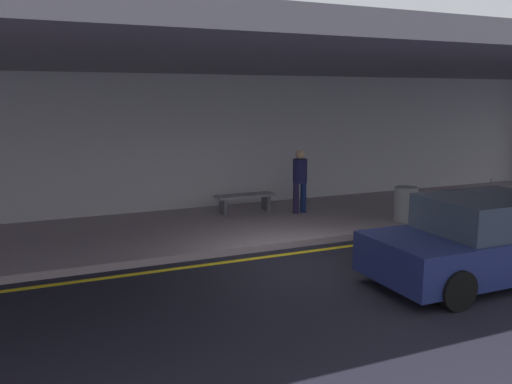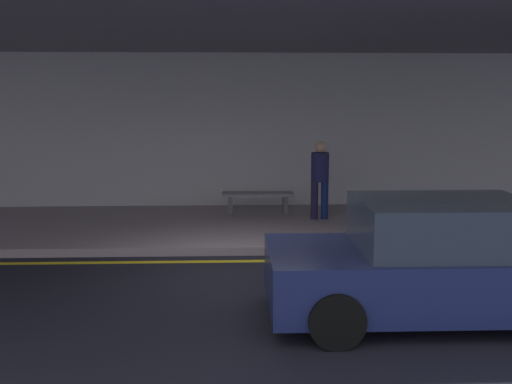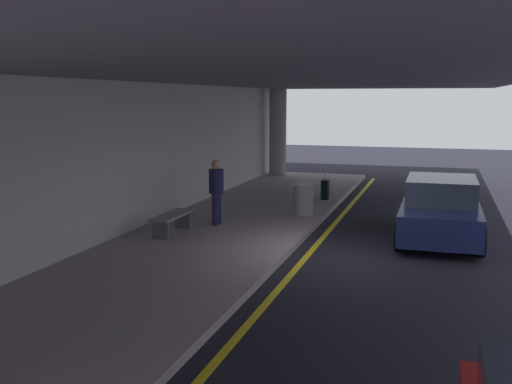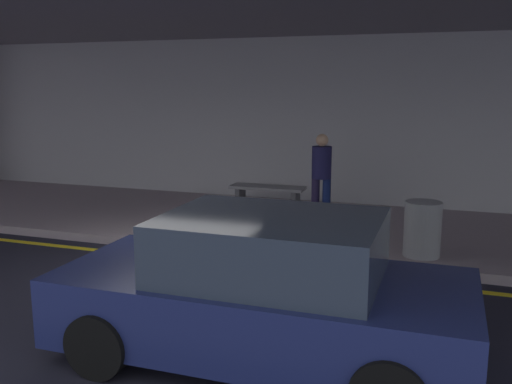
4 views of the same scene
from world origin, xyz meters
name	(u,v)px [view 3 (image 3 of 4)]	position (x,y,z in m)	size (l,w,h in m)	color
ground_plane	(337,257)	(0.00, 0.00, 0.00)	(60.00, 60.00, 0.00)	black
sidewalk	(204,243)	(0.00, 3.10, 0.07)	(26.00, 4.20, 0.15)	gray
lane_stripe_yellow	(308,254)	(0.00, 0.64, 0.00)	(26.00, 0.14, 0.01)	yellow
support_column_left_mid	(278,132)	(12.00, 4.61, 1.97)	(0.73, 0.73, 3.65)	gray
ceiling_overhang	(223,73)	(0.00, 2.60, 3.95)	(28.00, 13.20, 0.30)	slate
terminal_back_wall	(116,162)	(0.00, 5.35, 1.90)	(26.00, 0.30, 3.80)	#B1B1B5
car_navy	(440,210)	(2.35, -2.10, 0.71)	(4.10, 1.92, 1.50)	navy
traveler_with_luggage	(216,188)	(1.70, 3.44, 1.11)	(0.38, 0.38, 1.68)	#1E1836
suitcase_upright_primary	(325,190)	(6.38, 1.48, 0.46)	(0.36, 0.22, 0.90)	black
bench_metal	(172,219)	(0.40, 4.09, 0.50)	(1.60, 0.50, 0.48)	slate
trash_bin_steel	(303,199)	(3.70, 1.60, 0.57)	(0.56, 0.56, 0.85)	gray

